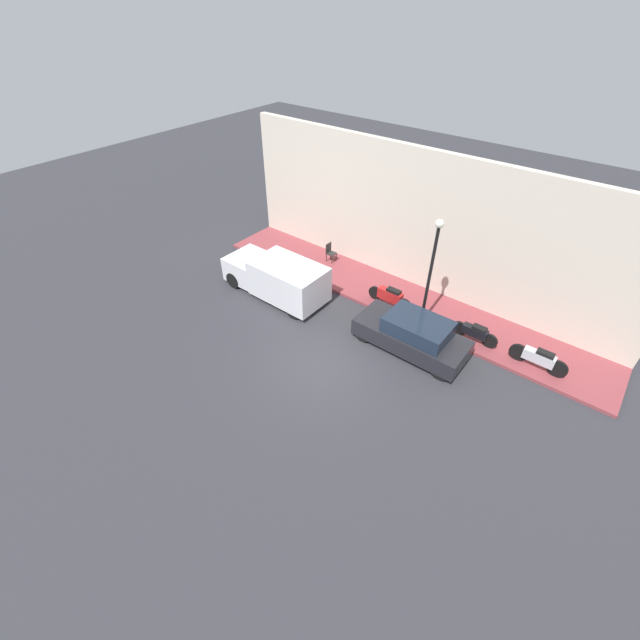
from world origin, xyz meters
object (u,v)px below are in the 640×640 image
(motorcycle_black, at_px, (475,332))
(cafe_chair, at_px, (330,251))
(scooter_silver, at_px, (539,358))
(motorcycle_red, at_px, (390,296))
(streetlamp, at_px, (433,261))
(delivery_van, at_px, (276,277))
(parked_car, at_px, (413,335))

(motorcycle_black, bearing_deg, cafe_chair, 80.72)
(scooter_silver, bearing_deg, cafe_chair, 82.77)
(motorcycle_red, height_order, streetlamp, streetlamp)
(motorcycle_black, relative_size, streetlamp, 0.40)
(delivery_van, height_order, motorcycle_red, delivery_van)
(parked_car, height_order, streetlamp, streetlamp)
(motorcycle_black, relative_size, motorcycle_red, 0.87)
(delivery_van, xyz_separation_m, streetlamp, (1.99, -6.03, 2.11))
(parked_car, height_order, cafe_chair, parked_car)
(scooter_silver, bearing_deg, delivery_van, 102.18)
(parked_car, relative_size, motorcycle_red, 2.06)
(streetlamp, bearing_deg, motorcycle_black, -82.51)
(streetlamp, bearing_deg, parked_car, -166.22)
(streetlamp, bearing_deg, cafe_chair, 74.97)
(delivery_van, height_order, scooter_silver, delivery_van)
(motorcycle_red, bearing_deg, scooter_silver, -89.64)
(delivery_van, height_order, motorcycle_black, delivery_van)
(motorcycle_black, xyz_separation_m, motorcycle_red, (-0.04, 3.70, 0.06))
(motorcycle_black, height_order, scooter_silver, scooter_silver)
(parked_car, bearing_deg, delivery_van, 94.47)
(cafe_chair, bearing_deg, streetlamp, -105.03)
(scooter_silver, bearing_deg, streetlamp, 93.47)
(cafe_chair, bearing_deg, delivery_van, 176.58)
(parked_car, relative_size, delivery_van, 0.87)
(parked_car, height_order, delivery_van, delivery_van)
(motorcycle_black, height_order, cafe_chair, cafe_chair)
(motorcycle_red, relative_size, scooter_silver, 1.02)
(motorcycle_red, distance_m, cafe_chair, 4.40)
(delivery_van, relative_size, cafe_chair, 5.30)
(delivery_van, distance_m, motorcycle_black, 8.42)
(motorcycle_black, bearing_deg, streetlamp, 97.49)
(delivery_van, height_order, streetlamp, streetlamp)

